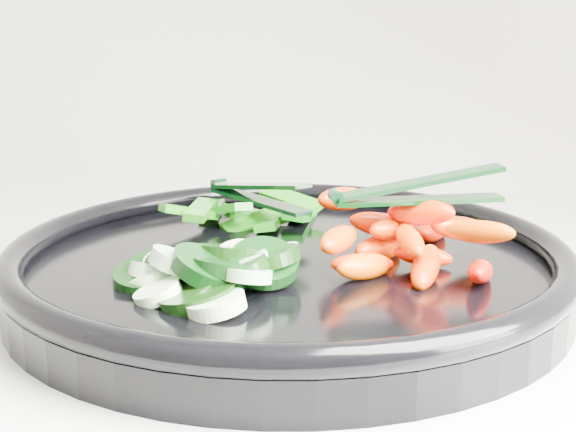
% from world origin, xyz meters
% --- Properties ---
extents(veggie_tray, '(0.41, 0.41, 0.04)m').
position_xyz_m(veggie_tray, '(-0.27, 1.66, 0.95)').
color(veggie_tray, black).
rests_on(veggie_tray, counter).
extents(cucumber_pile, '(0.12, 0.11, 0.04)m').
position_xyz_m(cucumber_pile, '(-0.30, 1.60, 0.96)').
color(cucumber_pile, black).
rests_on(cucumber_pile, veggie_tray).
extents(carrot_pile, '(0.14, 0.15, 0.06)m').
position_xyz_m(carrot_pile, '(-0.20, 1.67, 0.97)').
color(carrot_pile, '#DB3B00').
rests_on(carrot_pile, veggie_tray).
extents(pepper_pile, '(0.11, 0.10, 0.03)m').
position_xyz_m(pepper_pile, '(-0.33, 1.74, 0.96)').
color(pepper_pile, '#1A6009').
rests_on(pepper_pile, veggie_tray).
extents(tong_carrot, '(0.11, 0.06, 0.02)m').
position_xyz_m(tong_carrot, '(-0.19, 1.67, 1.00)').
color(tong_carrot, black).
rests_on(tong_carrot, carrot_pile).
extents(tong_pepper, '(0.10, 0.08, 0.02)m').
position_xyz_m(tong_pepper, '(-0.32, 1.74, 0.98)').
color(tong_pepper, black).
rests_on(tong_pepper, pepper_pile).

